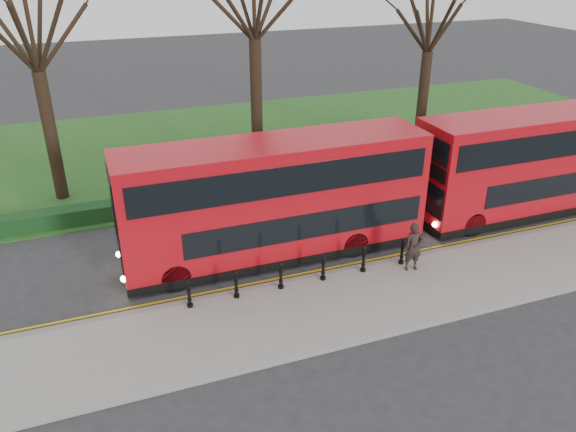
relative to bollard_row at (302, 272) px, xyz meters
name	(u,v)px	position (x,y,z in m)	size (l,w,h in m)	color
ground	(287,269)	(-0.07, 1.35, -0.65)	(120.00, 120.00, 0.00)	#28282B
pavement	(318,311)	(-0.07, -1.65, -0.57)	(60.00, 4.00, 0.15)	gray
kerb	(297,281)	(-0.07, 0.35, -0.57)	(60.00, 0.25, 0.16)	slate
grass_verge	(202,147)	(-0.07, 16.35, -0.62)	(60.00, 18.00, 0.06)	#1E501A
hedge	(239,192)	(-0.07, 8.15, -0.25)	(60.00, 0.90, 0.80)	black
yellow_line_outer	(294,278)	(-0.07, 0.65, -0.64)	(60.00, 0.10, 0.01)	yellow
yellow_line_inner	(292,275)	(-0.07, 0.85, -0.64)	(60.00, 0.10, 0.01)	yellow
tree_left	(29,24)	(-8.07, 11.35, 7.47)	(7.15, 7.15, 11.17)	black
tree_right	(431,16)	(11.93, 11.35, 6.98)	(6.72, 6.72, 10.50)	black
bollard_row	(302,272)	(0.00, 0.00, 0.00)	(8.33, 0.15, 1.00)	black
bus_lead	(275,201)	(-0.12, 2.56, 1.72)	(11.85, 2.72, 4.71)	#A80C14
bus_rear	(539,163)	(12.39, 2.37, 1.69)	(11.70, 2.68, 4.65)	#A80C14
pedestrian	(414,247)	(4.24, -0.50, 0.45)	(0.69, 0.45, 1.89)	black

